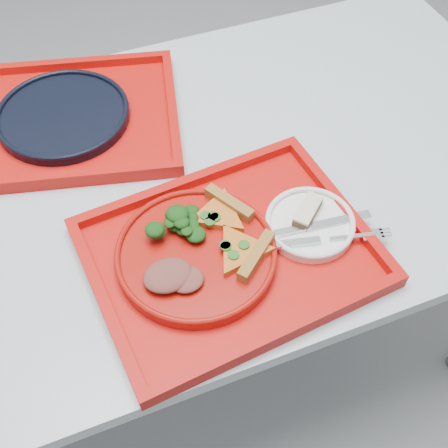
# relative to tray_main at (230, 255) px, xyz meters

# --- Properties ---
(ground) EXTENTS (10.00, 10.00, 0.00)m
(ground) POSITION_rel_tray_main_xyz_m (-0.06, 0.21, -0.76)
(ground) COLOR gray
(ground) RESTS_ON ground
(table) EXTENTS (1.60, 0.80, 0.75)m
(table) POSITION_rel_tray_main_xyz_m (-0.06, 0.21, -0.08)
(table) COLOR #ABB7C0
(table) RESTS_ON ground
(tray_main) EXTENTS (0.48, 0.39, 0.01)m
(tray_main) POSITION_rel_tray_main_xyz_m (0.00, 0.00, 0.00)
(tray_main) COLOR #B40E09
(tray_main) RESTS_ON table
(tray_far) EXTENTS (0.52, 0.45, 0.01)m
(tray_far) POSITION_rel_tray_main_xyz_m (-0.19, 0.42, 0.00)
(tray_far) COLOR #B40E09
(tray_far) RESTS_ON table
(dinner_plate) EXTENTS (0.26, 0.26, 0.02)m
(dinner_plate) POSITION_rel_tray_main_xyz_m (-0.05, 0.01, 0.02)
(dinner_plate) COLOR #9E110A
(dinner_plate) RESTS_ON tray_main
(side_plate) EXTENTS (0.15, 0.15, 0.01)m
(side_plate) POSITION_rel_tray_main_xyz_m (0.15, 0.00, 0.01)
(side_plate) COLOR white
(side_plate) RESTS_ON tray_main
(navy_plate) EXTENTS (0.26, 0.26, 0.02)m
(navy_plate) POSITION_rel_tray_main_xyz_m (-0.19, 0.42, 0.01)
(navy_plate) COLOR black
(navy_plate) RESTS_ON tray_far
(pizza_slice_a) EXTENTS (0.14, 0.15, 0.02)m
(pizza_slice_a) POSITION_rel_tray_main_xyz_m (0.01, -0.02, 0.03)
(pizza_slice_a) COLOR orange
(pizza_slice_a) RESTS_ON dinner_plate
(pizza_slice_b) EXTENTS (0.14, 0.13, 0.02)m
(pizza_slice_b) POSITION_rel_tray_main_xyz_m (0.01, 0.06, 0.03)
(pizza_slice_b) COLOR orange
(pizza_slice_b) RESTS_ON dinner_plate
(salad_heap) EXTENTS (0.08, 0.08, 0.04)m
(salad_heap) POSITION_rel_tray_main_xyz_m (-0.07, 0.05, 0.04)
(salad_heap) COLOR black
(salad_heap) RESTS_ON dinner_plate
(meat_portion) EXTENTS (0.08, 0.06, 0.02)m
(meat_portion) POSITION_rel_tray_main_xyz_m (-0.11, -0.02, 0.04)
(meat_portion) COLOR brown
(meat_portion) RESTS_ON dinner_plate
(dessert_bar) EXTENTS (0.07, 0.07, 0.02)m
(dessert_bar) POSITION_rel_tray_main_xyz_m (0.15, 0.02, 0.03)
(dessert_bar) COLOR #452F17
(dessert_bar) RESTS_ON side_plate
(knife) EXTENTS (0.19, 0.04, 0.01)m
(knife) POSITION_rel_tray_main_xyz_m (0.16, -0.01, 0.02)
(knife) COLOR silver
(knife) RESTS_ON side_plate
(fork) EXTENTS (0.19, 0.06, 0.01)m
(fork) POSITION_rel_tray_main_xyz_m (0.16, -0.04, 0.02)
(fork) COLOR silver
(fork) RESTS_ON side_plate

